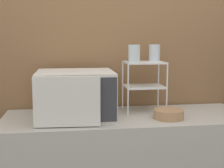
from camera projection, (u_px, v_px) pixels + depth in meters
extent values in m
cube|color=olive|center=(119.00, 57.00, 2.32)|extent=(8.00, 0.06, 2.60)
cube|color=silver|center=(75.00, 94.00, 1.99)|extent=(0.48, 0.42, 0.30)
cube|color=#B7B2A8|center=(67.00, 101.00, 1.79)|extent=(0.35, 0.01, 0.26)
cube|color=#333338|center=(109.00, 100.00, 1.81)|extent=(0.10, 0.01, 0.26)
cube|color=silver|center=(67.00, 102.00, 1.76)|extent=(0.38, 0.05, 0.29)
cylinder|color=white|center=(128.00, 89.00, 2.05)|extent=(0.01, 0.01, 0.35)
cylinder|color=white|center=(167.00, 88.00, 2.08)|extent=(0.01, 0.01, 0.35)
cylinder|color=white|center=(123.00, 85.00, 2.24)|extent=(0.01, 0.01, 0.35)
cylinder|color=white|center=(158.00, 84.00, 2.28)|extent=(0.01, 0.01, 0.35)
cube|color=white|center=(144.00, 87.00, 2.16)|extent=(0.26, 0.20, 0.01)
cube|color=white|center=(144.00, 63.00, 2.14)|extent=(0.26, 0.20, 0.01)
cylinder|color=silver|center=(134.00, 54.00, 2.07)|extent=(0.08, 0.08, 0.12)
cylinder|color=silver|center=(154.00, 53.00, 2.19)|extent=(0.08, 0.08, 0.12)
cylinder|color=#AD7F56|center=(169.00, 118.00, 1.97)|extent=(0.11, 0.11, 0.01)
cylinder|color=#AD7F56|center=(169.00, 114.00, 1.97)|extent=(0.19, 0.19, 0.06)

